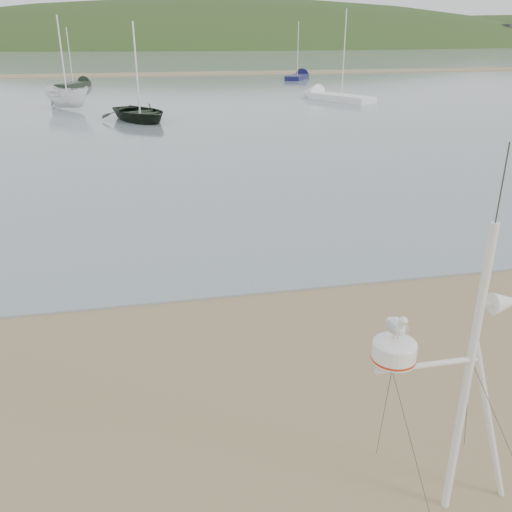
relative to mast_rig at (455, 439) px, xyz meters
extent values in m
plane|color=olive|center=(-3.94, 2.02, -1.05)|extent=(560.00, 560.00, 0.00)
cube|color=gray|center=(-3.94, 134.02, -1.03)|extent=(560.00, 256.00, 0.04)
cube|color=olive|center=(-3.94, 72.02, -0.98)|extent=(560.00, 7.00, 0.07)
ellipsoid|color=#233817|center=(36.06, 237.02, -23.05)|extent=(400.00, 180.00, 80.00)
cube|color=silver|center=(-39.94, 198.02, 2.95)|extent=(8.40, 6.30, 8.00)
cube|color=silver|center=(-13.94, 198.02, 2.95)|extent=(8.40, 6.30, 8.00)
cube|color=silver|center=(12.06, 198.02, 2.95)|extent=(8.40, 6.30, 8.00)
cube|color=silver|center=(38.06, 198.02, 2.95)|extent=(8.40, 6.30, 8.00)
cube|color=silver|center=(64.06, 198.02, 2.95)|extent=(8.40, 6.30, 8.00)
cube|color=silver|center=(90.06, 198.02, 2.95)|extent=(8.40, 6.30, 8.00)
cube|color=silver|center=(116.06, 198.02, 2.95)|extent=(8.40, 6.30, 8.00)
cylinder|color=white|center=(0.05, 0.04, 0.74)|extent=(0.09, 0.09, 3.58)
cylinder|color=white|center=(0.43, 0.04, 0.11)|extent=(0.83, 0.07, 2.35)
cylinder|color=white|center=(-0.44, 0.04, 1.01)|extent=(1.16, 0.06, 0.06)
cylinder|color=#2D382D|center=(0.05, 0.04, 2.89)|extent=(0.01, 0.01, 0.81)
cube|color=white|center=(-0.84, 0.04, 1.08)|extent=(0.14, 0.14, 0.08)
cylinder|color=white|center=(-0.84, 0.04, 1.21)|extent=(0.45, 0.45, 0.20)
cylinder|color=red|center=(-0.84, 0.04, 1.15)|extent=(0.46, 0.46, 0.02)
ellipsoid|color=white|center=(-0.84, 0.04, 1.31)|extent=(0.45, 0.45, 0.13)
cone|color=white|center=(0.30, 0.04, 1.65)|extent=(0.23, 0.23, 0.23)
cube|color=white|center=(0.14, 0.04, 1.65)|extent=(0.18, 0.04, 0.04)
cylinder|color=tan|center=(-0.86, 0.04, 1.41)|extent=(0.01, 0.01, 0.06)
cylinder|color=tan|center=(-0.82, 0.04, 1.41)|extent=(0.01, 0.01, 0.06)
ellipsoid|color=white|center=(-0.84, 0.04, 1.51)|extent=(0.15, 0.24, 0.18)
ellipsoid|color=#AFB2B7|center=(-0.91, 0.03, 1.51)|extent=(0.05, 0.20, 0.11)
ellipsoid|color=#AFB2B7|center=(-0.78, 0.03, 1.51)|extent=(0.05, 0.20, 0.11)
cone|color=white|center=(-0.84, 0.17, 1.49)|extent=(0.08, 0.07, 0.08)
ellipsoid|color=white|center=(-0.84, -0.05, 1.59)|extent=(0.07, 0.07, 0.10)
sphere|color=white|center=(-0.84, -0.07, 1.64)|extent=(0.09, 0.09, 0.09)
cone|color=gold|center=(-0.84, -0.11, 1.63)|extent=(0.02, 0.04, 0.02)
imported|color=black|center=(-3.09, 31.30, 1.56)|extent=(3.77, 2.60, 5.15)
imported|color=white|center=(-8.14, 38.16, 1.17)|extent=(2.36, 2.36, 4.37)
cube|color=white|center=(13.04, 38.84, -0.76)|extent=(4.31, 5.98, 0.50)
cone|color=white|center=(11.34, 42.12, -0.76)|extent=(2.57, 2.65, 1.85)
cylinder|color=white|center=(13.04, 38.84, 2.67)|extent=(0.08, 0.08, 6.35)
cube|color=#131442|center=(15.54, 60.63, -0.76)|extent=(4.12, 5.44, 0.50)
cone|color=#131442|center=(17.24, 63.57, -0.76)|extent=(2.40, 2.45, 1.70)
cylinder|color=white|center=(15.54, 60.63, 2.40)|extent=(0.08, 0.08, 5.83)
cube|color=black|center=(-9.40, 55.18, -0.76)|extent=(3.23, 4.84, 0.50)
cone|color=black|center=(-8.20, 57.90, -0.76)|extent=(2.01, 2.09, 1.48)
cylinder|color=white|center=(-9.40, 55.18, 2.04)|extent=(0.08, 0.08, 5.10)
camera|label=1|loc=(-3.17, -4.23, 4.20)|focal=38.00mm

